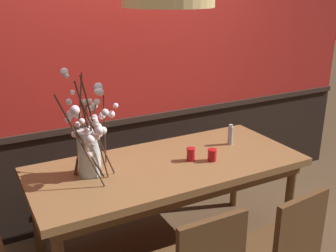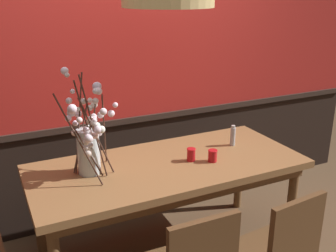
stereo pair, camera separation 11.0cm
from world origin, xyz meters
name	(u,v)px [view 2 (the right image)]	position (x,y,z in m)	size (l,w,h in m)	color
ground_plane	(168,252)	(0.00, 0.00, 0.00)	(24.00, 24.00, 0.00)	brown
back_wall	(128,59)	(0.00, 0.75, 1.38)	(4.81, 0.14, 2.79)	black
dining_table	(168,174)	(0.00, 0.00, 0.67)	(1.94, 0.85, 0.76)	olive
chair_far_side_right	(160,146)	(0.32, 0.84, 0.52)	(0.43, 0.39, 0.91)	brown
chair_far_side_left	(91,158)	(-0.34, 0.87, 0.51)	(0.45, 0.43, 0.89)	brown
chair_near_side_right	(279,251)	(0.29, -0.86, 0.50)	(0.44, 0.42, 0.88)	brown
vase_with_blossoms	(89,142)	(-0.54, 0.07, 0.98)	(0.43, 0.47, 0.71)	silver
candle_holder_nearer_center	(213,156)	(0.30, -0.11, 0.80)	(0.07, 0.07, 0.09)	red
candle_holder_nearer_edge	(191,155)	(0.17, -0.04, 0.80)	(0.07, 0.07, 0.10)	red
condiment_bottle	(233,136)	(0.61, 0.08, 0.83)	(0.04, 0.04, 0.16)	#ADADB2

